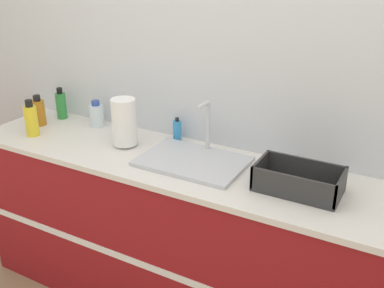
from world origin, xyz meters
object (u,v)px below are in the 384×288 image
bottle_clear (97,115)px  soap_dispenser (177,130)px  paper_towel_roll (124,122)px  bottle_green (61,105)px  dish_rack (298,182)px  sink (193,159)px  bottle_yellow (31,120)px  bottle_amber (39,112)px

bottle_clear → soap_dispenser: bearing=4.2°
paper_towel_roll → bottle_green: (-0.61, 0.16, -0.05)m
dish_rack → bottle_green: (-1.58, 0.20, 0.05)m
bottle_clear → soap_dispenser: (0.54, 0.04, -0.01)m
sink → paper_towel_roll: 0.44m
bottle_yellow → bottle_clear: (0.23, 0.29, -0.02)m
bottle_amber → soap_dispenser: (0.86, 0.19, -0.02)m
bottle_yellow → paper_towel_roll: bearing=13.9°
sink → dish_rack: bearing=-3.2°
paper_towel_roll → bottle_clear: bearing=154.4°
dish_rack → bottle_amber: bottle_amber is taller
paper_towel_roll → bottle_green: size_ratio=1.33×
paper_towel_roll → bottle_clear: paper_towel_roll is taller
bottle_amber → soap_dispenser: 0.88m
soap_dispenser → bottle_clear: bearing=-175.8°
sink → bottle_amber: (-1.08, 0.02, 0.06)m
dish_rack → bottle_yellow: bottle_yellow is taller
bottle_yellow → bottle_green: size_ratio=1.07×
dish_rack → paper_towel_roll: bearing=177.5°
sink → bottle_amber: 1.08m
bottle_amber → bottle_yellow: size_ratio=0.88×
bottle_yellow → bottle_green: bearing=101.5°
bottle_yellow → bottle_green: (-0.06, 0.30, -0.01)m
bottle_amber → soap_dispenser: bearing=12.4°
paper_towel_roll → soap_dispenser: bearing=42.8°
bottle_green → dish_rack: bearing=-7.3°
paper_towel_roll → bottle_clear: 0.37m
paper_towel_roll → bottle_yellow: bearing=-166.1°
paper_towel_roll → bottle_green: 0.64m
dish_rack → bottle_yellow: bearing=-176.4°
bottle_amber → bottle_clear: (0.32, 0.15, -0.01)m
bottle_green → bottle_yellow: bearing=-78.5°
soap_dispenser → bottle_yellow: bearing=-156.5°
bottle_amber → bottle_green: bearing=77.6°
soap_dispenser → paper_towel_roll: bearing=-137.2°
paper_towel_roll → dish_rack: size_ratio=0.71×
bottle_amber → bottle_green: bottle_green is taller
sink → dish_rack: size_ratio=1.41×
paper_towel_roll → bottle_yellow: 0.57m
bottle_amber → bottle_clear: 0.35m
sink → bottle_amber: bearing=179.1°
dish_rack → bottle_yellow: (-1.52, -0.10, 0.05)m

